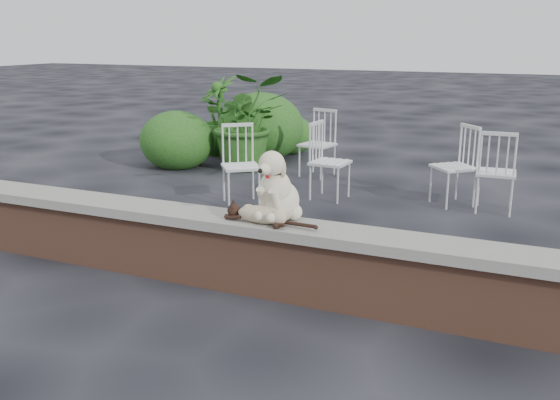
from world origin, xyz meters
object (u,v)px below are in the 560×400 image
at_px(chair_b, 317,143).
at_px(chair_e, 330,161).
at_px(chair_d, 454,166).
at_px(chair_c, 496,171).
at_px(dog, 280,184).
at_px(potted_plant_a, 246,121).
at_px(chair_a, 241,165).
at_px(cat, 262,214).
at_px(potted_plant_b, 219,115).

bearing_deg(chair_b, chair_e, -50.47).
height_order(chair_d, chair_c, same).
relative_size(chair_b, chair_d, 1.00).
height_order(dog, chair_c, dog).
height_order(chair_e, potted_plant_a, potted_plant_a).
height_order(chair_a, chair_c, same).
distance_m(chair_a, chair_c, 2.92).
relative_size(cat, potted_plant_a, 0.63).
xyz_separation_m(chair_b, potted_plant_b, (-2.07, 0.90, 0.18)).
height_order(chair_b, chair_c, same).
xyz_separation_m(chair_d, chair_e, (-1.42, -0.32, 0.00)).
xyz_separation_m(cat, potted_plant_a, (-2.19, 4.10, 0.06)).
distance_m(chair_b, chair_d, 2.14).
relative_size(chair_b, chair_e, 1.00).
bearing_deg(chair_e, potted_plant_a, 60.05).
bearing_deg(potted_plant_b, potted_plant_a, -42.63).
height_order(cat, chair_b, chair_b).
bearing_deg(dog, chair_a, 132.40).
bearing_deg(chair_d, potted_plant_b, -153.87).
height_order(chair_a, potted_plant_b, potted_plant_b).
bearing_deg(chair_b, potted_plant_b, 168.52).
bearing_deg(cat, chair_c, 74.18).
height_order(chair_b, chair_d, same).
bearing_deg(dog, potted_plant_a, 128.42).
distance_m(dog, chair_c, 3.32).
relative_size(chair_c, chair_e, 1.00).
bearing_deg(dog, chair_e, 109.75).
xyz_separation_m(chair_a, chair_b, (0.31, 1.75, 0.00)).
bearing_deg(dog, chair_d, 83.02).
xyz_separation_m(chair_d, potted_plant_b, (-4.06, 1.69, 0.18)).
bearing_deg(chair_a, potted_plant_a, 77.24).
xyz_separation_m(chair_e, potted_plant_b, (-2.64, 2.01, 0.18)).
xyz_separation_m(chair_a, chair_c, (2.78, 0.86, 0.00)).
relative_size(chair_e, potted_plant_a, 0.66).
xyz_separation_m(dog, cat, (-0.08, -0.15, -0.20)).
relative_size(potted_plant_a, potted_plant_b, 1.09).
height_order(chair_d, potted_plant_a, potted_plant_a).
relative_size(cat, chair_a, 0.96).
bearing_deg(chair_a, potted_plant_b, 85.97).
height_order(chair_b, chair_e, same).
xyz_separation_m(chair_a, chair_e, (0.88, 0.65, 0.00)).
xyz_separation_m(cat, potted_plant_b, (-3.11, 4.95, -0.00)).
distance_m(cat, chair_b, 4.18).
bearing_deg(chair_c, potted_plant_b, -24.86).
relative_size(chair_a, chair_b, 1.00).
distance_m(chair_b, potted_plant_b, 2.26).
bearing_deg(chair_b, chair_a, -87.91).
xyz_separation_m(cat, chair_e, (-0.47, 2.94, -0.19)).
xyz_separation_m(dog, potted_plant_b, (-3.19, 4.80, -0.21)).
distance_m(chair_d, chair_e, 1.45).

